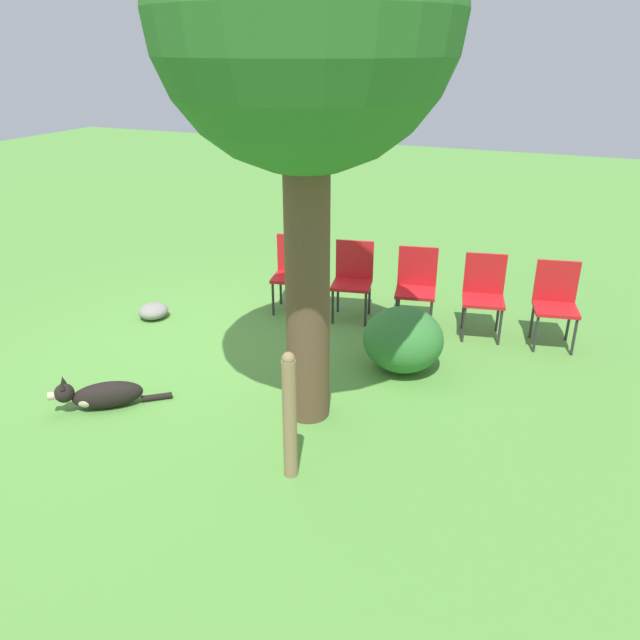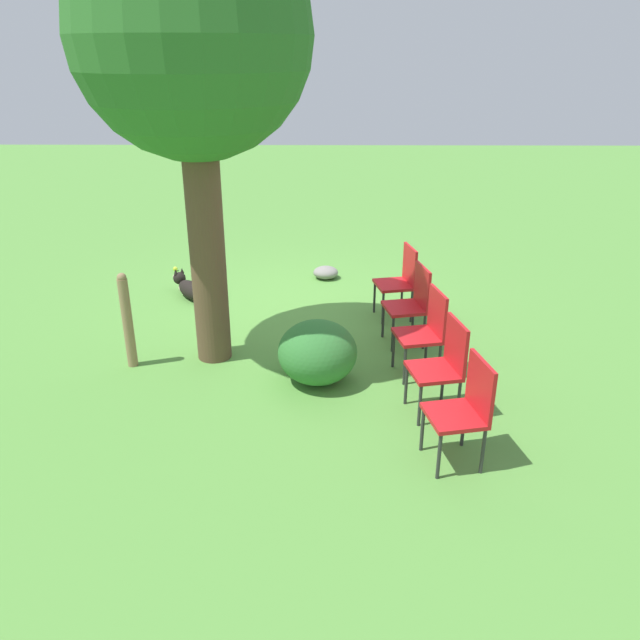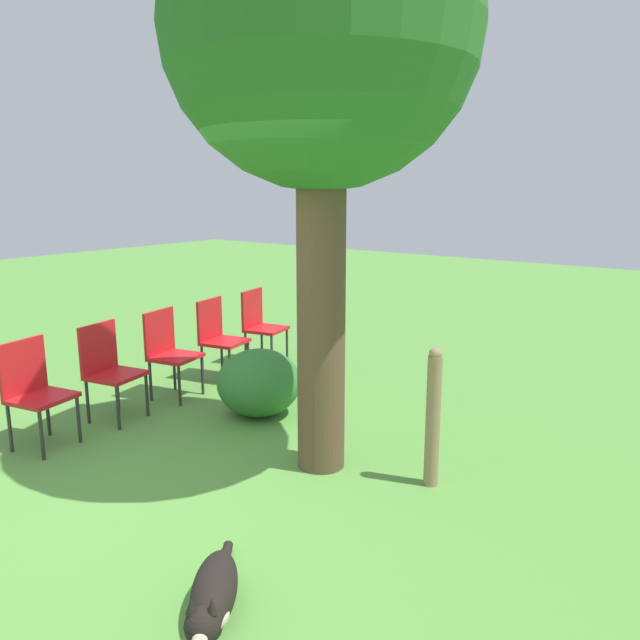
# 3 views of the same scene
# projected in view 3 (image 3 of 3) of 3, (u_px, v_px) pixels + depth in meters

# --- Properties ---
(ground_plane) EXTENTS (30.00, 30.00, 0.00)m
(ground_plane) POSITION_uv_depth(u_px,v_px,m) (148.00, 501.00, 4.30)
(ground_plane) COLOR #56933D
(oak_tree) EXTENTS (2.19, 2.19, 4.28)m
(oak_tree) POSITION_uv_depth(u_px,v_px,m) (321.00, 35.00, 4.20)
(oak_tree) COLOR brown
(oak_tree) RESTS_ON ground_plane
(dog) EXTENTS (0.70, 0.86, 0.33)m
(dog) POSITION_uv_depth(u_px,v_px,m) (213.00, 596.00, 3.11)
(dog) COLOR black
(dog) RESTS_ON ground_plane
(fence_post) EXTENTS (0.10, 0.10, 1.03)m
(fence_post) POSITION_uv_depth(u_px,v_px,m) (433.00, 417.00, 4.44)
(fence_post) COLOR #937551
(fence_post) RESTS_ON ground_plane
(red_chair_0) EXTENTS (0.50, 0.52, 0.90)m
(red_chair_0) POSITION_uv_depth(u_px,v_px,m) (34.00, 387.00, 5.12)
(red_chair_0) COLOR red
(red_chair_0) RESTS_ON ground_plane
(red_chair_1) EXTENTS (0.50, 0.52, 0.90)m
(red_chair_1) POSITION_uv_depth(u_px,v_px,m) (108.00, 365.00, 5.73)
(red_chair_1) COLOR red
(red_chair_1) RESTS_ON ground_plane
(red_chair_2) EXTENTS (0.50, 0.52, 0.90)m
(red_chair_2) POSITION_uv_depth(u_px,v_px,m) (169.00, 348.00, 6.33)
(red_chair_2) COLOR red
(red_chair_2) RESTS_ON ground_plane
(red_chair_3) EXTENTS (0.50, 0.52, 0.90)m
(red_chair_3) POSITION_uv_depth(u_px,v_px,m) (218.00, 334.00, 6.94)
(red_chair_3) COLOR red
(red_chair_3) RESTS_ON ground_plane
(red_chair_4) EXTENTS (0.50, 0.52, 0.90)m
(red_chair_4) POSITION_uv_depth(u_px,v_px,m) (260.00, 322.00, 7.54)
(red_chair_4) COLOR red
(red_chair_4) RESTS_ON ground_plane
(low_shrub) EXTENTS (0.79, 0.79, 0.63)m
(low_shrub) POSITION_uv_depth(u_px,v_px,m) (259.00, 382.00, 5.87)
(low_shrub) COLOR #337533
(low_shrub) RESTS_ON ground_plane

